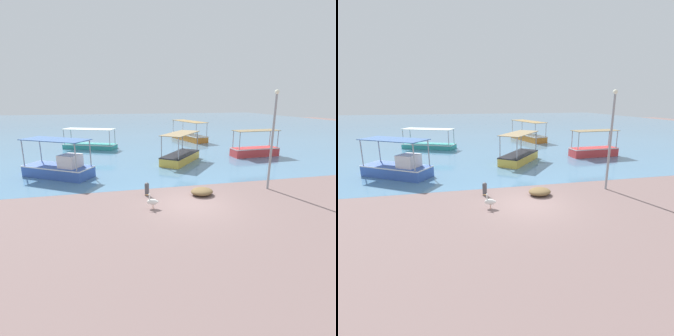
# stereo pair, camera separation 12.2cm
# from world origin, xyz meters

# --- Properties ---
(ground) EXTENTS (120.00, 120.00, 0.00)m
(ground) POSITION_xyz_m (0.00, 0.00, 0.00)
(ground) COLOR #775F5C
(harbor_water) EXTENTS (110.00, 90.00, 0.00)m
(harbor_water) POSITION_xyz_m (0.00, 48.00, 0.00)
(harbor_water) COLOR teal
(harbor_water) RESTS_ON ground
(fishing_boat_far_right) EXTENTS (6.26, 4.06, 2.27)m
(fishing_boat_far_right) POSITION_xyz_m (-6.39, 18.44, 0.46)
(fishing_boat_far_right) COLOR teal
(fishing_boat_far_right) RESTS_ON harbor_water
(fishing_boat_outer) EXTENTS (4.54, 5.02, 2.62)m
(fishing_boat_outer) POSITION_xyz_m (1.98, 9.64, 0.55)
(fishing_boat_outer) COLOR gold
(fishing_boat_outer) RESTS_ON harbor_water
(fishing_boat_far_left) EXTENTS (3.51, 7.00, 2.61)m
(fishing_boat_far_left) POSITION_xyz_m (6.63, 22.17, 0.57)
(fishing_boat_far_left) COLOR orange
(fishing_boat_far_left) RESTS_ON harbor_water
(fishing_boat_near_right) EXTENTS (5.35, 4.34, 2.76)m
(fishing_boat_near_right) POSITION_xyz_m (-7.82, 7.10, 0.67)
(fishing_boat_near_right) COLOR #385AAC
(fishing_boat_near_right) RESTS_ON harbor_water
(fishing_boat_near_left) EXTENTS (4.84, 1.81, 2.57)m
(fishing_boat_near_left) POSITION_xyz_m (9.92, 10.58, 0.58)
(fishing_boat_near_left) COLOR #CE383A
(fishing_boat_near_left) RESTS_ON harbor_water
(pelican) EXTENTS (0.79, 0.43, 0.80)m
(pelican) POSITION_xyz_m (-2.20, -0.08, 0.38)
(pelican) COLOR #E0997A
(pelican) RESTS_ON ground
(lamp_post) EXTENTS (0.28, 0.28, 6.06)m
(lamp_post) POSITION_xyz_m (5.45, 1.38, 3.39)
(lamp_post) COLOR gray
(lamp_post) RESTS_ON ground
(mooring_bollard) EXTENTS (0.27, 0.27, 0.81)m
(mooring_bollard) POSITION_xyz_m (-2.21, 1.82, 0.43)
(mooring_bollard) COLOR #47474C
(mooring_bollard) RESTS_ON ground
(net_pile) EXTENTS (1.32, 1.12, 0.43)m
(net_pile) POSITION_xyz_m (0.98, 1.22, 0.21)
(net_pile) COLOR brown
(net_pile) RESTS_ON ground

